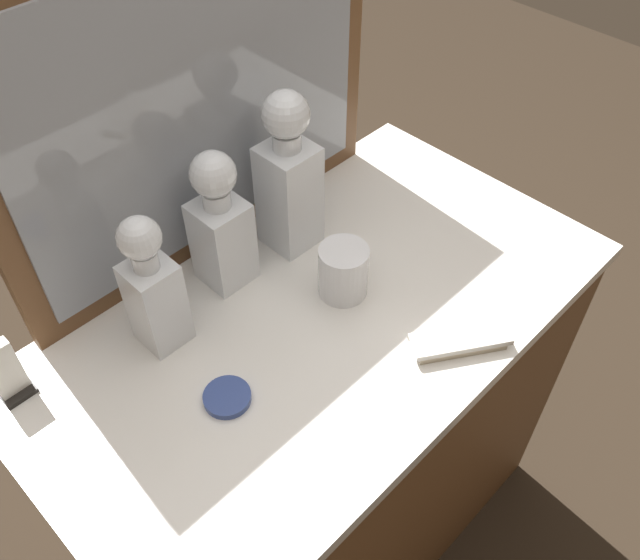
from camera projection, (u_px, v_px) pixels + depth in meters
ground_plane at (320, 521)px, 1.76m from camera, size 6.00×6.00×0.00m
dresser at (320, 439)px, 1.45m from camera, size 1.03×0.58×0.84m
dresser_mirror at (199, 106)px, 1.07m from camera, size 0.75×0.03×0.57m
crystal_decanter_left at (289, 186)px, 1.18m from camera, size 0.09×0.09×0.31m
crystal_decanter_right at (154, 295)px, 1.04m from camera, size 0.07×0.07×0.26m
crystal_decanter_far_left at (221, 232)px, 1.13m from camera, size 0.08×0.08×0.26m
crystal_tumbler_left at (343, 273)px, 1.15m from camera, size 0.09×0.09×0.10m
silver_brush_far_left at (460, 342)px, 1.09m from camera, size 0.16×0.13×0.02m
porcelain_dish at (227, 397)px, 1.02m from camera, size 0.07×0.07×0.01m
napkin_holder at (7, 374)px, 1.00m from camera, size 0.05×0.05×0.11m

